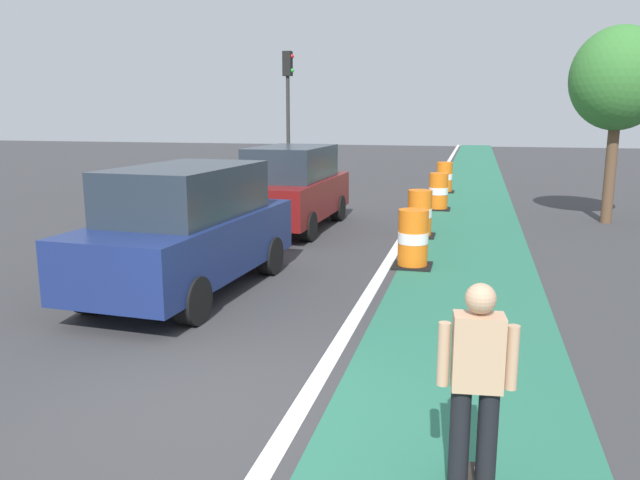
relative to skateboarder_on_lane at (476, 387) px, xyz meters
name	(u,v)px	position (x,y,z in m)	size (l,w,h in m)	color
ground_plane	(206,408)	(-2.54, 0.89, -0.91)	(100.00, 100.00, 0.00)	#38383A
bike_lane_strip	(471,219)	(-0.14, 12.89, -0.91)	(2.50, 80.00, 0.01)	#286B51
lane_divider_stripe	(415,217)	(-1.64, 12.89, -0.91)	(0.20, 80.00, 0.01)	silver
skateboarder_on_lane	(476,387)	(0.00, 0.00, 0.00)	(0.57, 0.82, 1.69)	black
parked_suv_nearest	(188,229)	(-4.49, 4.65, 0.12)	(2.13, 4.70, 2.04)	navy
parked_suv_second	(292,187)	(-4.47, 10.47, 0.12)	(2.01, 4.65, 2.04)	maroon
traffic_barrel_front	(413,239)	(-1.15, 7.20, -0.38)	(0.73, 0.73, 1.09)	orange
traffic_barrel_mid	(420,214)	(-1.30, 10.21, -0.38)	(0.73, 0.73, 1.09)	orange
traffic_barrel_back	(438,192)	(-1.13, 14.50, -0.38)	(0.73, 0.73, 1.09)	orange
traffic_barrel_far	(444,178)	(-1.17, 18.77, -0.38)	(0.73, 0.73, 1.09)	orange
traffic_light_corner	(288,95)	(-7.14, 19.04, 2.59)	(0.41, 0.32, 5.10)	#2D2D2D
pedestrian_crossing	(270,172)	(-6.85, 15.87, -0.05)	(0.34, 0.20, 1.61)	#33333D
street_tree_sidewalk	(619,80)	(3.32, 13.25, 2.76)	(2.40, 2.40, 5.00)	brown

